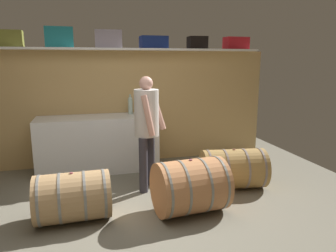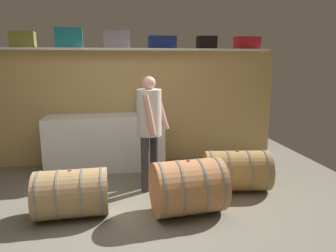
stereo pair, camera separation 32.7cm
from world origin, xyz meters
TOP-DOWN VIEW (x-y plane):
  - ground_plane at (0.00, 0.59)m, footprint 6.79×7.89m
  - back_wall_panel at (0.00, 2.34)m, footprint 5.59×0.10m
  - high_shelf_board at (0.00, 2.19)m, footprint 5.14×0.40m
  - toolcase_olive at (-1.45, 2.19)m, footprint 0.37×0.28m
  - toolcase_teal at (-0.76, 2.19)m, footprint 0.43×0.30m
  - toolcase_grey at (-0.01, 2.19)m, footprint 0.43×0.30m
  - toolcase_navy at (0.73, 2.19)m, footprint 0.44×0.30m
  - toolcase_black at (1.50, 2.19)m, footprint 0.32×0.28m
  - toolcase_red at (2.23, 2.19)m, footprint 0.43×0.25m
  - work_cabinet at (-0.25, 1.97)m, footprint 1.89×0.63m
  - wine_bottle_clear at (0.31, 2.11)m, footprint 0.08×0.08m
  - wine_glass at (0.39, 2.00)m, footprint 0.09×0.09m
  - wine_barrel_near at (-0.60, 0.33)m, footprint 0.82×0.58m
  - wine_barrel_far at (1.53, 0.72)m, footprint 0.93×0.66m
  - wine_barrel_flank at (0.72, 0.19)m, footprint 0.86×0.71m
  - winemaker_pouring at (0.38, 1.02)m, footprint 0.47×0.50m

SIDE VIEW (x-z plane):
  - ground_plane at x=0.00m, z-range -0.02..0.00m
  - wine_barrel_near at x=-0.60m, z-range 0.00..0.56m
  - wine_barrel_far at x=1.53m, z-range 0.00..0.56m
  - wine_barrel_flank at x=0.72m, z-range 0.00..0.65m
  - work_cabinet at x=-0.25m, z-range 0.00..0.89m
  - winemaker_pouring at x=0.38m, z-range 0.18..1.74m
  - back_wall_panel at x=0.00m, z-range 0.00..1.92m
  - wine_glass at x=0.39m, z-range 0.91..1.07m
  - wine_bottle_clear at x=0.31m, z-range 0.87..1.20m
  - high_shelf_board at x=0.00m, z-range 1.92..1.95m
  - toolcase_navy at x=0.73m, z-range 1.95..2.16m
  - toolcase_black at x=1.50m, z-range 1.95..2.16m
  - toolcase_red at x=2.23m, z-range 1.95..2.16m
  - toolcase_olive at x=-1.45m, z-range 1.95..2.20m
  - toolcase_grey at x=-0.01m, z-range 1.95..2.23m
  - toolcase_teal at x=-0.76m, z-range 1.95..2.26m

